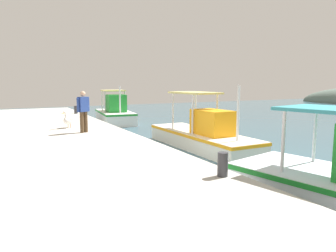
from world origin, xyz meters
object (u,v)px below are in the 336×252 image
(pelican, at_px, (68,119))
(fisherman_standing, at_px, (83,110))
(fishing_boat_second, at_px, (203,135))
(mooring_bollard_nearest, at_px, (76,110))
(fishing_boat_nearest, at_px, (115,114))
(mooring_bollard_second, at_px, (223,164))

(pelican, relative_size, fisherman_standing, 0.49)
(fishing_boat_second, height_order, fisherman_standing, fishing_boat_second)
(pelican, height_order, mooring_bollard_nearest, pelican)
(fishing_boat_second, distance_m, pelican, 6.25)
(fishing_boat_second, height_order, mooring_bollard_nearest, fishing_boat_second)
(fishing_boat_second, distance_m, fisherman_standing, 5.24)
(fishing_boat_nearest, xyz_separation_m, fishing_boat_second, (10.22, 0.68, -0.09))
(fishing_boat_nearest, distance_m, mooring_bollard_nearest, 2.75)
(fishing_boat_nearest, height_order, mooring_bollard_nearest, fishing_boat_nearest)
(pelican, bearing_deg, fishing_boat_nearest, 146.48)
(pelican, xyz_separation_m, mooring_bollard_nearest, (-6.82, 1.68, -0.13))
(fisherman_standing, distance_m, mooring_bollard_second, 7.85)
(pelican, bearing_deg, mooring_bollard_second, 10.15)
(fishing_boat_nearest, height_order, fisherman_standing, fishing_boat_nearest)
(pelican, height_order, fisherman_standing, fisherman_standing)
(mooring_bollard_second, bearing_deg, fishing_boat_nearest, 170.40)
(fishing_boat_nearest, bearing_deg, pelican, -33.52)
(pelican, relative_size, mooring_bollard_nearest, 1.58)
(fishing_boat_second, bearing_deg, fisherman_standing, -111.79)
(mooring_bollard_nearest, bearing_deg, mooring_bollard_second, 0.00)
(fishing_boat_second, bearing_deg, mooring_bollard_nearest, -161.93)
(mooring_bollard_nearest, bearing_deg, fisherman_standing, -8.98)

